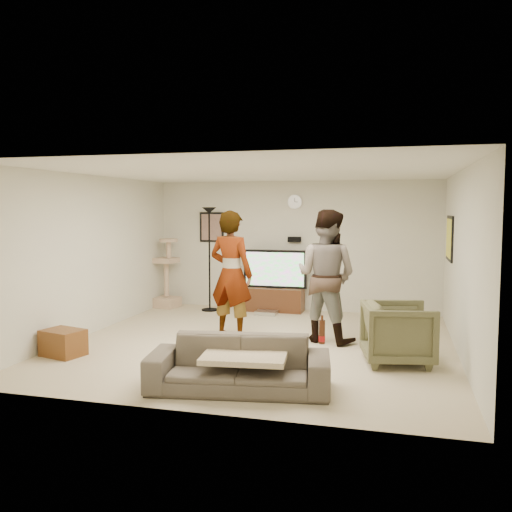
% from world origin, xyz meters
% --- Properties ---
extents(floor, '(5.50, 5.50, 0.02)m').
position_xyz_m(floor, '(0.00, 0.00, -0.01)').
color(floor, tan).
rests_on(floor, ground).
extents(ceiling, '(5.50, 5.50, 0.02)m').
position_xyz_m(ceiling, '(0.00, 0.00, 2.51)').
color(ceiling, silver).
rests_on(ceiling, wall_back).
extents(wall_back, '(5.50, 0.04, 2.50)m').
position_xyz_m(wall_back, '(0.00, 2.75, 1.25)').
color(wall_back, silver).
rests_on(wall_back, floor).
extents(wall_front, '(5.50, 0.04, 2.50)m').
position_xyz_m(wall_front, '(0.00, -2.75, 1.25)').
color(wall_front, silver).
rests_on(wall_front, floor).
extents(wall_left, '(0.04, 5.50, 2.50)m').
position_xyz_m(wall_left, '(-2.75, 0.00, 1.25)').
color(wall_left, silver).
rests_on(wall_left, floor).
extents(wall_right, '(0.04, 5.50, 2.50)m').
position_xyz_m(wall_right, '(2.75, 0.00, 1.25)').
color(wall_right, silver).
rests_on(wall_right, floor).
extents(wall_clock, '(0.26, 0.04, 0.26)m').
position_xyz_m(wall_clock, '(0.00, 2.72, 2.10)').
color(wall_clock, white).
rests_on(wall_clock, wall_back).
extents(wall_speaker, '(0.25, 0.10, 0.10)m').
position_xyz_m(wall_speaker, '(0.00, 2.69, 1.38)').
color(wall_speaker, black).
rests_on(wall_speaker, wall_back).
extents(picture_back, '(0.42, 0.03, 0.52)m').
position_xyz_m(picture_back, '(-1.70, 2.73, 1.60)').
color(picture_back, '#7D5F56').
rests_on(picture_back, wall_back).
extents(picture_right, '(0.03, 0.78, 0.62)m').
position_xyz_m(picture_right, '(2.73, 1.60, 1.50)').
color(picture_right, yellow).
rests_on(picture_right, wall_right).
extents(tv_stand, '(1.09, 0.45, 0.45)m').
position_xyz_m(tv_stand, '(-0.34, 2.50, 0.23)').
color(tv_stand, '#3F2112').
rests_on(tv_stand, floor).
extents(console_box, '(0.40, 0.30, 0.07)m').
position_xyz_m(console_box, '(-0.41, 2.11, 0.04)').
color(console_box, '#B8B8B8').
rests_on(console_box, floor).
extents(tv, '(1.23, 0.08, 0.73)m').
position_xyz_m(tv, '(-0.34, 2.50, 0.82)').
color(tv, black).
rests_on(tv, tv_stand).
extents(tv_screen, '(1.13, 0.01, 0.64)m').
position_xyz_m(tv_screen, '(-0.34, 2.46, 0.82)').
color(tv_screen, '#39E246').
rests_on(tv_screen, tv).
extents(floor_lamp, '(0.32, 0.32, 2.00)m').
position_xyz_m(floor_lamp, '(-1.58, 2.24, 1.00)').
color(floor_lamp, black).
rests_on(floor_lamp, floor).
extents(cat_tree, '(0.50, 0.50, 1.39)m').
position_xyz_m(cat_tree, '(-2.53, 2.35, 0.70)').
color(cat_tree, tan).
rests_on(cat_tree, floor).
extents(person_left, '(0.80, 0.62, 1.95)m').
position_xyz_m(person_left, '(-0.52, 0.26, 0.97)').
color(person_left, gray).
rests_on(person_left, floor).
extents(person_right, '(1.15, 1.02, 1.96)m').
position_xyz_m(person_right, '(0.91, 0.41, 0.98)').
color(person_right, '#2B3E95').
rests_on(person_right, floor).
extents(sofa, '(2.06, 1.06, 0.57)m').
position_xyz_m(sofa, '(0.28, -2.02, 0.29)').
color(sofa, '#52493E').
rests_on(sofa, floor).
extents(throw_blanket, '(0.97, 0.80, 0.06)m').
position_xyz_m(throw_blanket, '(0.35, -2.02, 0.39)').
color(throw_blanket, beige).
rests_on(throw_blanket, sofa).
extents(beer_bottle, '(0.06, 0.06, 0.25)m').
position_xyz_m(beer_bottle, '(1.18, -2.02, 0.70)').
color(beer_bottle, '#45200F').
rests_on(beer_bottle, sofa).
extents(armchair, '(1.01, 0.99, 0.78)m').
position_xyz_m(armchair, '(1.96, -0.52, 0.39)').
color(armchair, brown).
rests_on(armchair, floor).
extents(side_table, '(0.61, 0.52, 0.35)m').
position_xyz_m(side_table, '(-2.40, -1.30, 0.18)').
color(side_table, '#573013').
rests_on(side_table, floor).
extents(toy_ball, '(0.07, 0.07, 0.07)m').
position_xyz_m(toy_ball, '(-0.78, -0.57, 0.03)').
color(toy_ball, '#009488').
rests_on(toy_ball, floor).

